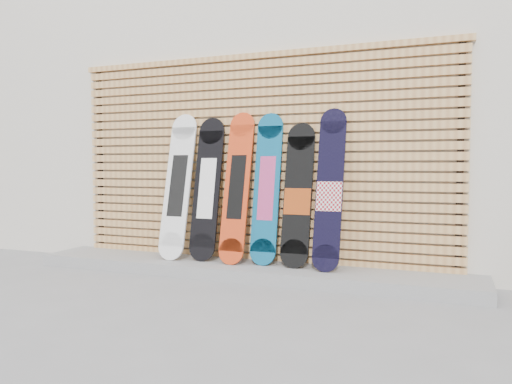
# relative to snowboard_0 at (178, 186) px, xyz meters

# --- Properties ---
(ground) EXTENTS (80.00, 80.00, 0.00)m
(ground) POSITION_rel_snowboard_0_xyz_m (0.95, -0.75, -0.90)
(ground) COLOR gray
(ground) RESTS_ON ground
(building) EXTENTS (12.00, 5.00, 3.60)m
(building) POSITION_rel_snowboard_0_xyz_m (1.45, 2.75, 0.90)
(building) COLOR beige
(building) RESTS_ON ground
(concrete_step) EXTENTS (4.60, 0.70, 0.12)m
(concrete_step) POSITION_rel_snowboard_0_xyz_m (0.80, -0.07, -0.84)
(concrete_step) COLOR gray
(concrete_step) RESTS_ON ground
(slat_wall) EXTENTS (4.26, 0.08, 2.29)m
(slat_wall) POSITION_rel_snowboard_0_xyz_m (0.80, 0.22, 0.31)
(slat_wall) COLOR tan
(slat_wall) RESTS_ON ground
(snowboard_0) EXTENTS (0.30, 0.40, 1.57)m
(snowboard_0) POSITION_rel_snowboard_0_xyz_m (0.00, 0.00, 0.00)
(snowboard_0) COLOR white
(snowboard_0) RESTS_ON concrete_step
(snowboard_1) EXTENTS (0.30, 0.33, 1.52)m
(snowboard_1) POSITION_rel_snowboard_0_xyz_m (0.33, 0.04, -0.02)
(snowboard_1) COLOR black
(snowboard_1) RESTS_ON concrete_step
(snowboard_2) EXTENTS (0.27, 0.38, 1.56)m
(snowboard_2) POSITION_rel_snowboard_0_xyz_m (0.69, 0.01, -0.00)
(snowboard_2) COLOR red
(snowboard_2) RESTS_ON concrete_step
(snowboard_3) EXTENTS (0.27, 0.30, 1.54)m
(snowboard_3) POSITION_rel_snowboard_0_xyz_m (1.00, 0.05, -0.01)
(snowboard_3) COLOR #0D567F
(snowboard_3) RESTS_ON concrete_step
(snowboard_4) EXTENTS (0.28, 0.32, 1.43)m
(snowboard_4) POSITION_rel_snowboard_0_xyz_m (1.34, 0.04, -0.08)
(snowboard_4) COLOR black
(snowboard_4) RESTS_ON concrete_step
(snowboard_5) EXTENTS (0.26, 0.38, 1.56)m
(snowboard_5) POSITION_rel_snowboard_0_xyz_m (1.66, 0.01, -0.01)
(snowboard_5) COLOR black
(snowboard_5) RESTS_ON concrete_step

